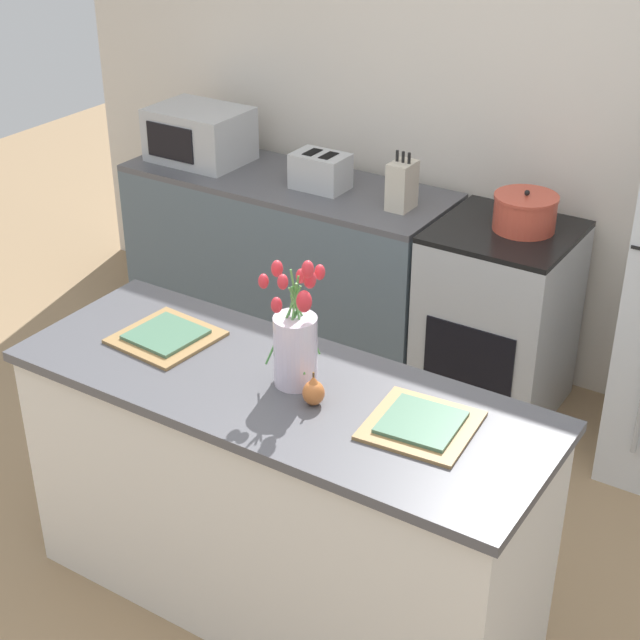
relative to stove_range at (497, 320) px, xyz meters
The scene contains 13 objects.
ground_plane 1.66m from the stove_range, 93.58° to the right, with size 10.00×10.00×0.00m, color #997A56.
back_wall 0.99m from the stove_range, 104.01° to the left, with size 5.20×0.08×2.70m.
kitchen_island 1.60m from the stove_range, 93.58° to the right, with size 1.80×0.66×0.91m.
back_counter 1.16m from the stove_range, behind, with size 1.68×0.60×0.89m.
stove_range is the anchor object (origin of this frame).
flower_vase 1.68m from the stove_range, 92.14° to the right, with size 0.18×0.19×0.44m.
pear_figurine 1.71m from the stove_range, 88.04° to the right, with size 0.07×0.07×0.11m.
plate_setting_left 1.74m from the stove_range, 110.76° to the right, with size 0.33×0.33×0.02m.
plate_setting_right 1.68m from the stove_range, 75.90° to the right, with size 0.33×0.33×0.02m.
toaster 1.09m from the stove_range, behind, with size 0.28×0.18×0.17m.
cooking_pot 0.53m from the stove_range, 33.16° to the left, with size 0.28×0.28×0.18m.
microwave 1.79m from the stove_range, behind, with size 0.48×0.37×0.27m.
knife_block 0.75m from the stove_range, behind, with size 0.10×0.14×0.27m.
Camera 1 is at (1.53, -2.15, 2.58)m, focal length 55.00 mm.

